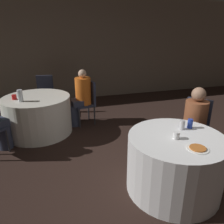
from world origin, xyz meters
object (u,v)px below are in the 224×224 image
at_px(table_near, 174,163).
at_px(soda_can_silver, 182,125).
at_px(chair_far_north, 45,92).
at_px(soda_can_blue, 190,124).
at_px(person_orange_shirt, 80,98).
at_px(chair_far_east, 88,99).
at_px(person_floral_shirt, 193,125).
at_px(chair_near_northeast, 196,123).
at_px(pizza_plate_near, 198,148).
at_px(bottle_far, 20,96).
at_px(table_far, 38,115).

relative_size(table_near, soda_can_silver, 9.64).
bearing_deg(chair_far_north, soda_can_blue, 129.18).
bearing_deg(person_orange_shirt, chair_far_east, -90.00).
height_order(person_floral_shirt, soda_can_blue, person_floral_shirt).
bearing_deg(chair_near_northeast, table_near, 90.00).
bearing_deg(pizza_plate_near, person_floral_shirt, 55.30).
relative_size(chair_near_northeast, bottle_far, 4.34).
bearing_deg(table_far, soda_can_silver, -48.10).
bearing_deg(soda_can_silver, bottle_far, 138.62).
distance_m(chair_far_east, soda_can_blue, 2.44).
distance_m(chair_far_north, chair_far_east, 1.21).
bearing_deg(soda_can_blue, soda_can_silver, -178.03).
xyz_separation_m(table_far, person_floral_shirt, (2.31, -1.68, 0.22)).
height_order(pizza_plate_near, soda_can_silver, soda_can_silver).
distance_m(table_near, chair_far_east, 2.51).
height_order(chair_near_northeast, person_floral_shirt, person_floral_shirt).
xyz_separation_m(chair_far_east, pizza_plate_near, (0.68, -2.73, 0.19)).
relative_size(table_near, soda_can_blue, 9.64).
height_order(chair_near_northeast, chair_far_east, same).
bearing_deg(soda_can_blue, chair_far_east, 112.35).
xyz_separation_m(person_orange_shirt, soda_can_blue, (1.09, -2.22, 0.20)).
bearing_deg(person_orange_shirt, table_far, 90.00).
relative_size(table_far, person_floral_shirt, 1.11).
height_order(table_far, bottle_far, bottle_far).
xyz_separation_m(chair_far_north, person_orange_shirt, (0.71, -0.87, 0.04)).
height_order(chair_far_east, soda_can_silver, chair_far_east).
height_order(table_near, pizza_plate_near, pizza_plate_near).
xyz_separation_m(soda_can_silver, soda_can_blue, (0.12, 0.00, 0.00)).
xyz_separation_m(pizza_plate_near, soda_can_blue, (0.24, 0.49, 0.05)).
height_order(chair_far_east, bottle_far, bottle_far).
relative_size(table_near, person_orange_shirt, 0.99).
height_order(chair_far_north, bottle_far, bottle_far).
xyz_separation_m(chair_near_northeast, chair_far_north, (-2.27, 2.61, 0.00)).
bearing_deg(person_orange_shirt, chair_far_north, 27.97).
bearing_deg(person_orange_shirt, soda_can_silver, -167.72).
bearing_deg(table_far, bottle_far, -139.06).
height_order(person_floral_shirt, bottle_far, person_floral_shirt).
xyz_separation_m(table_near, chair_near_northeast, (0.77, 0.65, 0.18)).
bearing_deg(pizza_plate_near, chair_near_northeast, 53.23).
height_order(chair_far_north, person_orange_shirt, person_orange_shirt).
xyz_separation_m(table_far, chair_far_north, (0.16, 1.04, 0.18)).
bearing_deg(soda_can_blue, bottle_far, 140.28).
distance_m(table_near, chair_far_north, 3.59).
xyz_separation_m(table_far, soda_can_blue, (1.96, -2.04, 0.43)).
bearing_deg(person_orange_shirt, table_near, -172.90).
bearing_deg(chair_far_north, chair_near_northeast, 139.93).
relative_size(table_near, table_far, 0.92).
relative_size(table_near, chair_near_northeast, 1.26).
bearing_deg(chair_near_northeast, person_orange_shirt, 1.59).
bearing_deg(bottle_far, soda_can_silver, -41.38).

